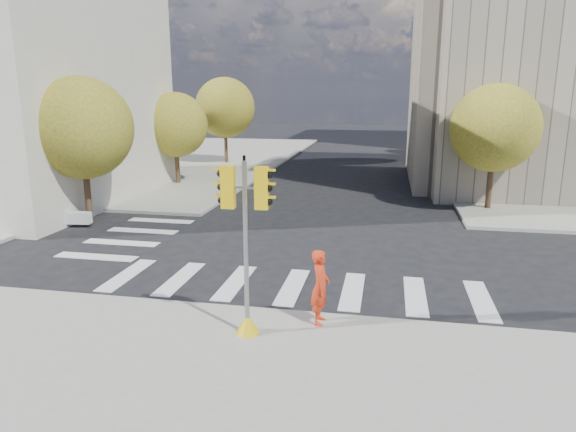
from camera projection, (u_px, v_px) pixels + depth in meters
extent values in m
plane|color=black|center=(306.00, 266.00, 17.33)|extent=(160.00, 160.00, 0.00)
cube|color=gray|center=(132.00, 157.00, 45.86)|extent=(28.00, 40.00, 0.15)
cube|color=gray|center=(511.00, 69.00, 28.32)|extent=(8.00, 8.00, 14.00)
cylinder|color=#382616|center=(88.00, 196.00, 22.82)|extent=(0.28, 0.28, 2.45)
sphere|color=#4B6E1F|center=(82.00, 128.00, 22.12)|extent=(4.40, 4.40, 4.40)
cylinder|color=#382616|center=(177.00, 168.00, 32.39)|extent=(0.28, 0.28, 2.17)
sphere|color=#4B6E1F|center=(175.00, 125.00, 31.77)|extent=(4.00, 4.00, 4.00)
cylinder|color=#382616|center=(226.00, 148.00, 41.88)|extent=(0.28, 0.28, 2.62)
sphere|color=#4B6E1F|center=(225.00, 108.00, 41.13)|extent=(4.80, 4.80, 4.80)
cylinder|color=#382616|center=(489.00, 187.00, 25.19)|extent=(0.28, 0.28, 2.38)
sphere|color=#4B6E1F|center=(495.00, 128.00, 24.52)|extent=(4.20, 4.20, 4.20)
cylinder|color=#382616|center=(459.00, 157.00, 36.62)|extent=(0.28, 0.28, 2.52)
sphere|color=#4B6E1F|center=(462.00, 112.00, 35.90)|extent=(4.60, 4.60, 4.60)
cylinder|color=#382616|center=(442.00, 143.00, 48.10)|extent=(0.28, 0.28, 2.27)
sphere|color=#4B6E1F|center=(445.00, 113.00, 47.47)|extent=(4.00, 4.00, 4.00)
cylinder|color=black|center=(490.00, 122.00, 28.22)|extent=(0.12, 0.12, 8.00)
cube|color=black|center=(497.00, 45.00, 27.29)|extent=(0.35, 0.18, 0.22)
cylinder|color=black|center=(459.00, 113.00, 41.58)|extent=(0.12, 0.12, 8.00)
cube|color=black|center=(462.00, 61.00, 40.65)|extent=(0.35, 0.18, 0.22)
cone|color=gold|center=(247.00, 323.00, 12.07)|extent=(0.56, 0.56, 0.50)
cylinder|color=gray|center=(246.00, 250.00, 11.65)|extent=(0.11, 0.11, 4.10)
cylinder|color=black|center=(244.00, 158.00, 11.16)|extent=(0.07, 0.07, 0.12)
cylinder|color=gray|center=(245.00, 188.00, 11.31)|extent=(0.90, 0.11, 0.06)
cube|color=gold|center=(228.00, 187.00, 11.36)|extent=(0.31, 0.24, 0.95)
cube|color=gold|center=(262.00, 188.00, 11.26)|extent=(0.31, 0.24, 0.95)
imported|color=red|center=(320.00, 287.00, 12.48)|extent=(0.45, 0.69, 1.87)
cube|color=silver|center=(23.00, 217.00, 22.41)|extent=(6.00, 1.21, 0.50)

